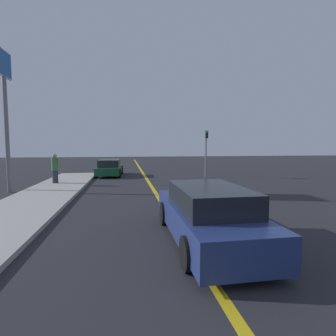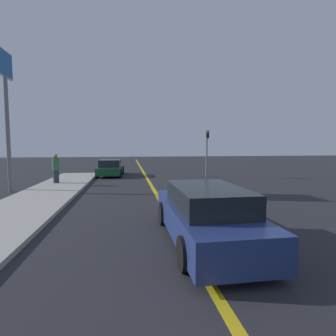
% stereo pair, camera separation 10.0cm
% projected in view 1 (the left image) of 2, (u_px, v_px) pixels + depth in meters
% --- Properties ---
extents(road_center_line, '(0.20, 60.00, 0.01)m').
position_uv_depth(road_center_line, '(152.00, 187.00, 14.82)').
color(road_center_line, gold).
rests_on(road_center_line, ground_plane).
extents(sidewalk_left, '(2.79, 25.51, 0.14)m').
position_uv_depth(sidewalk_left, '(15.00, 214.00, 8.83)').
color(sidewalk_left, '#ADA89E').
rests_on(sidewalk_left, ground_plane).
extents(car_ahead_center, '(1.88, 4.78, 1.39)m').
position_uv_depth(car_ahead_center, '(207.00, 214.00, 6.42)').
color(car_ahead_center, navy).
rests_on(car_ahead_center, ground_plane).
extents(car_far_distant, '(2.03, 4.25, 1.28)m').
position_uv_depth(car_far_distant, '(110.00, 168.00, 20.47)').
color(car_far_distant, '#144728').
rests_on(car_far_distant, ground_plane).
extents(pedestrian_mid_group, '(0.39, 0.39, 1.75)m').
position_uv_depth(pedestrian_mid_group, '(55.00, 168.00, 15.55)').
color(pedestrian_mid_group, '#282D3D').
rests_on(pedestrian_mid_group, sidewalk_left).
extents(traffic_light, '(0.18, 0.40, 3.45)m').
position_uv_depth(traffic_light, '(206.00, 148.00, 19.31)').
color(traffic_light, slate).
rests_on(traffic_light, ground_plane).
extents(roadside_sign, '(0.20, 1.65, 7.03)m').
position_uv_depth(roadside_sign, '(5.00, 90.00, 12.83)').
color(roadside_sign, slate).
rests_on(roadside_sign, ground_plane).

